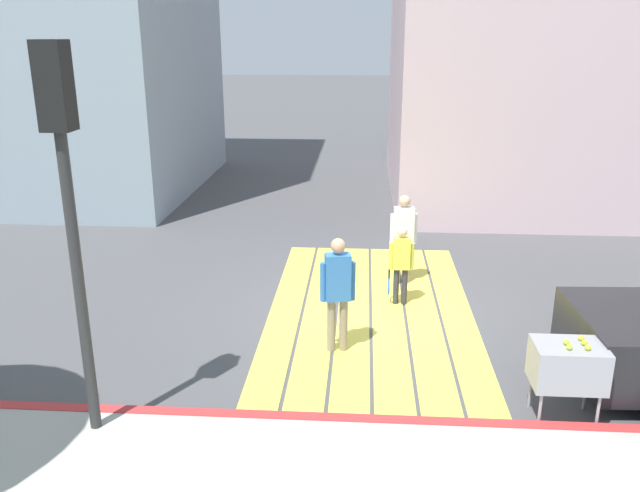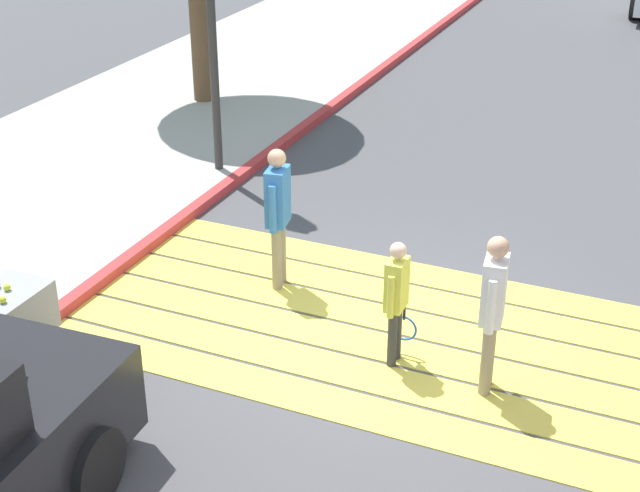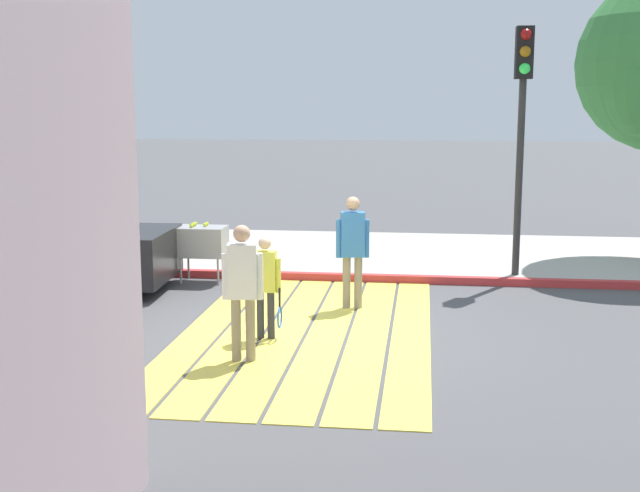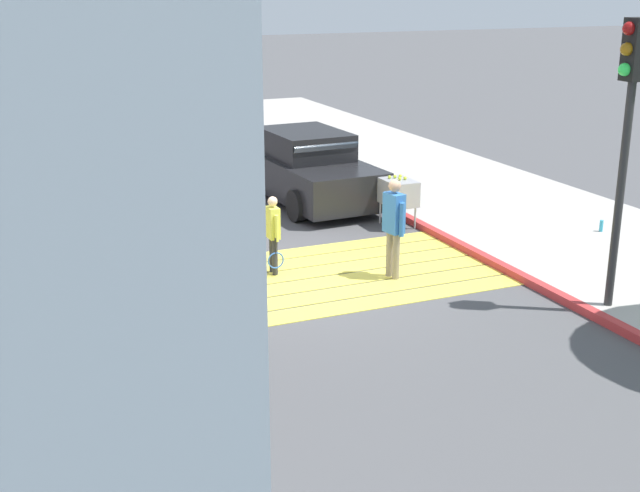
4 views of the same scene
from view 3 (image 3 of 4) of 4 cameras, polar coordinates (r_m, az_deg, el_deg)
The scene contains 11 objects.
ground_plane at distance 10.91m, azimuth -0.92°, elevation -6.04°, with size 120.00×120.00×0.00m, color #4C4C4F.
crosswalk_stripes at distance 10.91m, azimuth -0.92°, elevation -6.01°, with size 6.40×3.25×0.01m.
sidewalk_west at distance 16.32m, azimuth 1.88°, elevation -0.50°, with size 4.80×40.00×0.12m, color #ADA8A0.
curb_painted at distance 14.02m, azimuth 0.97°, elevation -2.19°, with size 0.16×40.00×0.13m, color #BC3333.
car_parked_near_curb at distance 14.04m, azimuth -19.13°, elevation 0.06°, with size 2.13×4.38×1.57m.
traffic_light_corner at distance 14.05m, azimuth 13.93°, elevation 9.76°, with size 0.39×0.28×4.24m.
tennis_ball_cart at distance 13.98m, azimuth -8.21°, elevation 0.31°, with size 0.56×0.80×1.02m.
water_bottle at distance 16.79m, azimuth 2.10°, elevation 0.38°, with size 0.07×0.07×0.22m, color #33A5BF.
pedestrian_adult_lead at distance 11.97m, azimuth 2.29°, elevation 0.14°, with size 0.27×0.48×1.67m.
pedestrian_adult_trailing at distance 9.51m, azimuth -5.42°, elevation -2.59°, with size 0.25×0.47×1.62m.
pedestrian_child_with_racket at distance 10.45m, azimuth -3.79°, elevation -2.50°, with size 0.28×0.40×1.34m.
Camera 3 is at (10.39, 1.50, 2.98)m, focal length 45.90 mm.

